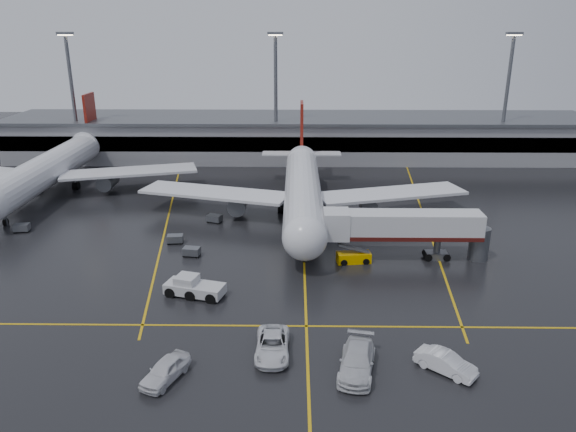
{
  "coord_description": "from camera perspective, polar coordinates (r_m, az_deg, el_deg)",
  "views": [
    {
      "loc": [
        -1.11,
        -67.56,
        26.94
      ],
      "look_at": [
        -2.0,
        -2.0,
        4.0
      ],
      "focal_mm": 34.39,
      "sensor_mm": 36.0,
      "label": 1
    }
  ],
  "objects": [
    {
      "name": "apron_line_centre",
      "position": [
        72.74,
        1.6,
        -2.45
      ],
      "size": [
        0.25,
        90.0,
        0.02
      ],
      "primitive_type": "cube",
      "color": "gold",
      "rests_on": "ground"
    },
    {
      "name": "jet_bridge",
      "position": [
        66.99,
        11.9,
        -1.24
      ],
      "size": [
        19.9,
        3.4,
        6.05
      ],
      "color": "silver",
      "rests_on": "ground"
    },
    {
      "name": "main_airliner",
      "position": [
        80.54,
        1.54,
        2.88
      ],
      "size": [
        48.8,
        45.6,
        14.1
      ],
      "color": "silver",
      "rests_on": "ground"
    },
    {
      "name": "service_van_d",
      "position": [
        46.59,
        -12.58,
        -15.3
      ],
      "size": [
        3.84,
        5.42,
        1.71
      ],
      "primitive_type": "imported",
      "rotation": [
        0.0,
        0.0,
        -0.41
      ],
      "color": "silver",
      "rests_on": "ground"
    },
    {
      "name": "service_van_a",
      "position": [
        48.55,
        -1.62,
        -13.22
      ],
      "size": [
        2.84,
        6.17,
        1.71
      ],
      "primitive_type": "imported",
      "rotation": [
        0.0,
        0.0,
        0.0
      ],
      "color": "silver",
      "rests_on": "ground"
    },
    {
      "name": "apron_line_left",
      "position": [
        84.25,
        -12.22,
        0.19
      ],
      "size": [
        9.99,
        69.35,
        0.02
      ],
      "primitive_type": "cube",
      "rotation": [
        0.0,
        0.0,
        0.14
      ],
      "color": "gold",
      "rests_on": "ground"
    },
    {
      "name": "baggage_cart_d",
      "position": [
        94.2,
        -27.53,
        0.82
      ],
      "size": [
        2.14,
        1.53,
        1.12
      ],
      "color": "#595B60",
      "rests_on": "ground"
    },
    {
      "name": "light_mast_mid",
      "position": [
        110.34,
        -1.28,
        12.79
      ],
      "size": [
        3.0,
        1.2,
        25.45
      ],
      "color": "#595B60",
      "rests_on": "ground"
    },
    {
      "name": "pushback_tractor",
      "position": [
        58.87,
        -9.77,
        -7.3
      ],
      "size": [
        6.62,
        4.11,
        2.21
      ],
      "color": "#BCBCBF",
      "rests_on": "ground"
    },
    {
      "name": "baggage_cart_e",
      "position": [
        83.61,
        -25.83,
        -1.07
      ],
      "size": [
        2.14,
        1.53,
        1.12
      ],
      "color": "#595B60",
      "rests_on": "ground"
    },
    {
      "name": "apron_line_right",
      "position": [
        84.3,
        13.84,
        0.07
      ],
      "size": [
        7.57,
        69.64,
        0.02
      ],
      "primitive_type": "cube",
      "rotation": [
        0.0,
        0.0,
        -0.1
      ],
      "color": "gold",
      "rests_on": "ground"
    },
    {
      "name": "ground",
      "position": [
        72.74,
        1.6,
        -2.46
      ],
      "size": [
        220.0,
        220.0,
        0.0
      ],
      "primitive_type": "plane",
      "color": "black",
      "rests_on": "ground"
    },
    {
      "name": "light_mast_left",
      "position": [
        118.68,
        -21.42,
        11.97
      ],
      "size": [
        3.0,
        1.2,
        25.45
      ],
      "color": "#595B60",
      "rests_on": "ground"
    },
    {
      "name": "baggage_cart_c",
      "position": [
        79.5,
        -7.61,
        -0.22
      ],
      "size": [
        2.33,
        1.92,
        1.12
      ],
      "color": "#595B60",
      "rests_on": "ground"
    },
    {
      "name": "baggage_cart_a",
      "position": [
        68.51,
        -9.94,
        -3.61
      ],
      "size": [
        2.17,
        1.58,
        1.12
      ],
      "color": "#595B60",
      "rests_on": "ground"
    },
    {
      "name": "service_van_b",
      "position": [
        46.75,
        7.15,
        -14.64
      ],
      "size": [
        3.98,
        7.1,
        1.94
      ],
      "primitive_type": "imported",
      "rotation": [
        0.0,
        0.0,
        -0.2
      ],
      "color": "silver",
      "rests_on": "ground"
    },
    {
      "name": "belt_loader",
      "position": [
        66.27,
        6.8,
        -4.26
      ],
      "size": [
        4.17,
        2.32,
        2.52
      ],
      "color": "#E6A300",
      "rests_on": "ground"
    },
    {
      "name": "baggage_cart_b",
      "position": [
        72.87,
        -11.59,
        -2.3
      ],
      "size": [
        2.13,
        1.5,
        1.12
      ],
      "color": "#595B60",
      "rests_on": "ground"
    },
    {
      "name": "terminal",
      "position": [
        117.69,
        1.32,
        8.2
      ],
      "size": [
        122.0,
        19.0,
        8.6
      ],
      "color": "gray",
      "rests_on": "ground"
    },
    {
      "name": "service_van_c",
      "position": [
        48.18,
        15.99,
        -14.37
      ],
      "size": [
        4.99,
        4.64,
        1.67
      ],
      "primitive_type": "imported",
      "rotation": [
        0.0,
        0.0,
        0.86
      ],
      "color": "silver",
      "rests_on": "ground"
    },
    {
      "name": "apron_line_stop",
      "position": [
        52.94,
        1.91,
        -11.31
      ],
      "size": [
        60.0,
        0.25,
        0.02
      ],
      "primitive_type": "cube",
      "color": "gold",
      "rests_on": "ground"
    },
    {
      "name": "light_mast_right",
      "position": [
        117.68,
        21.71,
        11.88
      ],
      "size": [
        3.0,
        1.2,
        25.45
      ],
      "color": "#595B60",
      "rests_on": "ground"
    },
    {
      "name": "second_airliner",
      "position": [
        100.78,
        -23.27,
        4.67
      ],
      "size": [
        48.8,
        45.6,
        14.1
      ],
      "color": "silver",
      "rests_on": "ground"
    }
  ]
}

